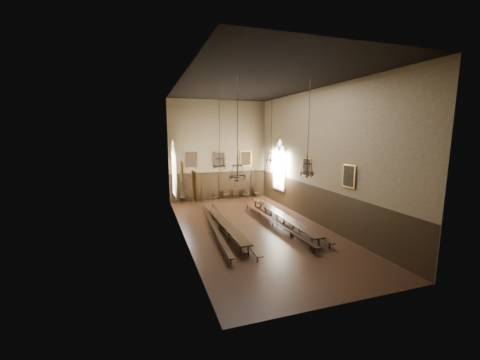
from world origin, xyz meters
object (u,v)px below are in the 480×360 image
chair_0 (183,199)px  chandelier_back_left (220,161)px  bench_right_inner (273,222)px  chair_5 (236,196)px  table_left (223,225)px  chandelier_front_left (238,170)px  chair_4 (226,196)px  chandelier_back_right (271,155)px  bench_left_outer (214,228)px  chair_1 (194,198)px  bench_left_inner (232,227)px  chair_7 (256,194)px  chair_3 (216,197)px  chandelier_front_right (307,166)px  bench_right_outer (290,221)px  chair_6 (246,195)px  table_right (281,219)px

chair_0 → chandelier_back_left: bearing=-89.8°
bench_right_inner → chair_5: chair_5 is taller
table_left → chandelier_front_left: chandelier_front_left is taller
chair_4 → chandelier_back_right: bearing=-67.0°
bench_left_outer → chair_1: bearing=88.9°
chandelier_back_right → bench_right_inner: bearing=-109.8°
chandelier_back_left → chandelier_front_left: same height
chandelier_back_left → bench_left_inner: bearing=-84.7°
chair_5 → bench_right_inner: bearing=-83.7°
chair_5 → chair_7: size_ratio=1.04×
chair_3 → chandelier_front_right: chandelier_front_right is taller
bench_right_outer → chair_6: (-0.11, 8.66, 0.00)m
table_left → bench_left_inner: 0.63m
bench_right_outer → chair_1: size_ratio=9.18×
table_left → chair_1: chair_1 is taller
bench_right_outer → chandelier_front_left: bearing=-153.0°
bench_left_outer → chair_7: bearing=54.4°
chandelier_front_right → chair_6: bearing=88.7°
table_right → chandelier_front_left: bearing=-146.6°
bench_left_inner → chair_0: size_ratio=11.00×
chair_7 → chandelier_front_right: chandelier_front_right is taller
bench_left_outer → chandelier_front_right: (4.86, -2.52, 3.97)m
table_right → chair_3: bearing=106.0°
bench_left_outer → chandelier_front_right: chandelier_front_right is taller
chair_5 → chandelier_back_left: (-3.17, -6.53, 3.94)m
chair_0 → chair_1: bearing=-21.2°
table_right → chair_6: bearing=86.7°
table_left → chandelier_front_left: bearing=-86.7°
chandelier_back_right → chandelier_front_right: same height
chair_5 → chandelier_back_right: (0.76, -6.15, 4.24)m
chair_6 → bench_left_outer: bearing=-108.3°
chair_6 → chandelier_back_right: bearing=-79.6°
chandelier_front_right → chair_7: bearing=83.2°
bench_left_outer → chandelier_front_left: 4.61m
table_left → bench_right_outer: size_ratio=0.97×
bench_left_inner → bench_right_outer: (4.06, -0.00, -0.02)m
bench_left_inner → chair_7: bearing=60.0°
chair_5 → chair_4: bearing=-172.7°
bench_left_inner → chair_7: size_ratio=11.29×
table_left → chandelier_front_right: (4.24, -2.77, 3.89)m
table_right → chair_4: 8.58m
bench_right_outer → chandelier_back_right: 4.99m
bench_right_inner → chandelier_back_right: size_ratio=2.07×
chair_4 → table_right: bearing=-72.9°
chandelier_back_right → chandelier_back_left: bearing=-174.4°
chair_4 → chandelier_back_right: 7.64m
bench_left_inner → bench_right_inner: bench_right_inner is taller
bench_right_outer → chandelier_back_left: (-4.26, 2.20, 3.95)m
table_left → table_right: bearing=-0.8°
bench_left_outer → chair_4: chair_4 is taller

